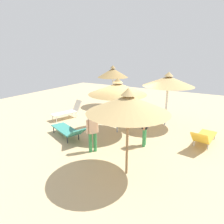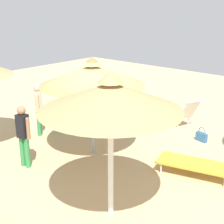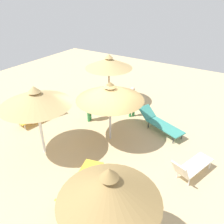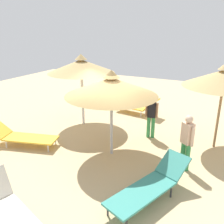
% 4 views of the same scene
% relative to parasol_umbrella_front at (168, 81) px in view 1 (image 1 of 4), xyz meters
% --- Properties ---
extents(ground, '(24.00, 24.00, 0.10)m').
position_rel_parasol_umbrella_front_xyz_m(ground, '(1.88, -1.63, -2.41)').
color(ground, tan).
extents(parasol_umbrella_front, '(2.59, 2.59, 2.83)m').
position_rel_parasol_umbrella_front_xyz_m(parasol_umbrella_front, '(0.00, 0.00, 0.00)').
color(parasol_umbrella_front, white).
rests_on(parasol_umbrella_front, ground).
extents(parasol_umbrella_far_right, '(2.49, 2.49, 2.79)m').
position_rel_parasol_umbrella_front_xyz_m(parasol_umbrella_far_right, '(5.03, 0.20, -0.04)').
color(parasol_umbrella_far_right, olive).
rests_on(parasol_umbrella_far_right, ground).
extents(parasol_umbrella_edge, '(2.15, 2.15, 2.91)m').
position_rel_parasol_umbrella_front_xyz_m(parasol_umbrella_edge, '(-2.04, -4.44, 0.02)').
color(parasol_umbrella_edge, white).
rests_on(parasol_umbrella_edge, ground).
extents(parasol_umbrella_near_right, '(2.72, 2.72, 2.64)m').
position_rel_parasol_umbrella_front_xyz_m(parasol_umbrella_near_right, '(2.17, -1.73, -0.20)').
color(parasol_umbrella_near_right, '#B2B2B7').
rests_on(parasol_umbrella_near_right, ground).
extents(lounge_chair_center, '(2.09, 0.88, 0.84)m').
position_rel_parasol_umbrella_front_xyz_m(lounge_chair_center, '(1.59, 2.08, -1.98)').
color(lounge_chair_center, gold).
rests_on(lounge_chair_center, ground).
extents(lounge_chair_back, '(2.35, 1.26, 0.68)m').
position_rel_parasol_umbrella_front_xyz_m(lounge_chair_back, '(-0.74, -2.55, -2.05)').
color(lounge_chair_back, gold).
rests_on(lounge_chair_back, ground).
extents(lounge_chair_far_left, '(1.46, 2.42, 0.80)m').
position_rel_parasol_umbrella_front_xyz_m(lounge_chair_far_left, '(3.94, -3.27, -1.96)').
color(lounge_chair_far_left, teal).
rests_on(lounge_chair_far_left, ground).
extents(lounge_chair_near_left, '(1.93, 1.10, 0.98)m').
position_rel_parasol_umbrella_front_xyz_m(lounge_chair_near_left, '(1.74, -5.28, -1.91)').
color(lounge_chair_near_left, silver).
rests_on(lounge_chair_near_left, ground).
extents(person_standing_front, '(0.44, 0.26, 1.58)m').
position_rel_parasol_umbrella_front_xyz_m(person_standing_front, '(2.90, -0.04, -1.47)').
color(person_standing_front, '#338C4C').
rests_on(person_standing_front, ground).
extents(person_standing_far_right, '(0.39, 0.35, 1.60)m').
position_rel_parasol_umbrella_front_xyz_m(person_standing_far_right, '(4.39, -1.60, -1.45)').
color(person_standing_far_right, '#338C4C').
rests_on(person_standing_far_right, ground).
extents(handbag, '(0.37, 0.19, 0.44)m').
position_rel_parasol_umbrella_front_xyz_m(handbag, '(0.34, -4.42, -2.21)').
color(handbag, '#336699').
rests_on(handbag, ground).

